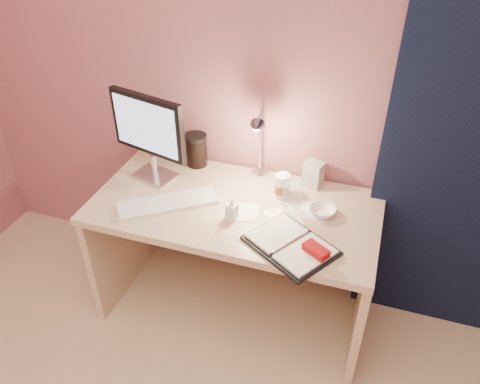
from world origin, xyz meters
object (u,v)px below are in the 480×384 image
(desk, at_px, (239,231))
(desk_lamp, at_px, (252,141))
(monitor, at_px, (150,130))
(bowl, at_px, (323,211))
(planner, at_px, (293,245))
(lotion_bottle, at_px, (232,208))
(product_box, at_px, (314,174))
(coffee_cup, at_px, (282,186))
(clear_cup, at_px, (292,200))
(dark_jar, at_px, (197,151))
(keyboard, at_px, (168,203))

(desk, height_order, desk_lamp, desk_lamp)
(monitor, distance_m, bowl, 0.94)
(planner, height_order, lotion_bottle, lotion_bottle)
(monitor, distance_m, product_box, 0.86)
(coffee_cup, relative_size, clear_cup, 0.78)
(planner, distance_m, clear_cup, 0.25)
(planner, distance_m, product_box, 0.50)
(coffee_cup, height_order, desk_lamp, desk_lamp)
(desk, relative_size, product_box, 10.10)
(product_box, bearing_deg, clear_cup, -83.75)
(coffee_cup, bearing_deg, product_box, 48.00)
(coffee_cup, distance_m, dark_jar, 0.54)
(coffee_cup, bearing_deg, planner, -68.84)
(keyboard, xyz_separation_m, coffee_cup, (0.51, 0.25, 0.05))
(monitor, relative_size, planner, 1.03)
(keyboard, relative_size, product_box, 3.46)
(monitor, relative_size, bowl, 3.71)
(keyboard, bearing_deg, coffee_cup, -10.50)
(coffee_cup, bearing_deg, clear_cup, -57.72)
(planner, bearing_deg, clear_cup, 136.86)
(clear_cup, bearing_deg, desk, 169.21)
(coffee_cup, height_order, clear_cup, clear_cup)
(desk, height_order, coffee_cup, coffee_cup)
(bowl, xyz_separation_m, dark_jar, (-0.74, 0.24, 0.06))
(coffee_cup, relative_size, dark_jar, 0.78)
(lotion_bottle, distance_m, product_box, 0.49)
(lotion_bottle, distance_m, desk_lamp, 0.36)
(planner, bearing_deg, bowl, 105.67)
(monitor, xyz_separation_m, bowl, (0.90, -0.05, -0.26))
(planner, distance_m, dark_jar, 0.83)
(clear_cup, bearing_deg, coffee_cup, 122.28)
(planner, bearing_deg, product_box, 123.51)
(desk_lamp, bearing_deg, bowl, -28.54)
(clear_cup, height_order, product_box, clear_cup)
(monitor, bearing_deg, lotion_bottle, -7.11)
(coffee_cup, bearing_deg, keyboard, -154.29)
(lotion_bottle, relative_size, dark_jar, 0.66)
(keyboard, xyz_separation_m, lotion_bottle, (0.33, 0.01, 0.04))
(clear_cup, xyz_separation_m, bowl, (0.14, 0.04, -0.06))
(keyboard, bearing_deg, desk_lamp, 6.27)
(coffee_cup, height_order, product_box, product_box)
(lotion_bottle, bearing_deg, desk, 96.67)
(desk, bearing_deg, coffee_cup, 19.05)
(coffee_cup, xyz_separation_m, clear_cup, (0.08, -0.12, 0.02))
(desk, xyz_separation_m, keyboard, (-0.31, -0.18, 0.24))
(product_box, relative_size, desk_lamp, 0.35)
(monitor, height_order, planner, monitor)
(monitor, xyz_separation_m, coffee_cup, (0.68, 0.04, -0.22))
(keyboard, height_order, planner, planner)
(bowl, height_order, desk_lamp, desk_lamp)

